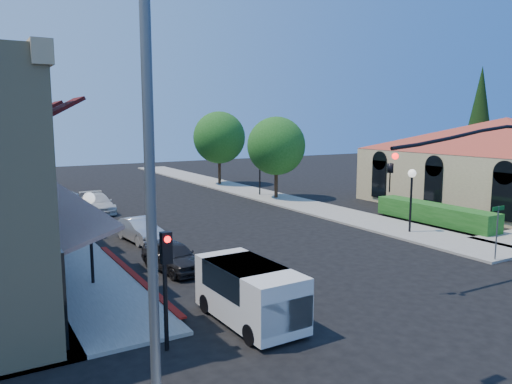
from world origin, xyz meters
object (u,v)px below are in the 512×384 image
cobra_streetlight (168,171)px  lamppost_right_near (412,185)px  secondary_signal (166,269)px  parked_car_d (68,200)px  street_tree_b (219,138)px  signal_mast_arm (492,173)px  street_tree_a (276,146)px  conifer_far (479,118)px  lamppost_right_far (260,163)px  white_van (250,290)px  parked_car_a (173,256)px  lamppost_left_far (38,177)px  lamppost_left_near (90,215)px  parked_car_b (140,230)px  parked_car_c (97,203)px  street_name_sign (497,224)px

cobra_streetlight → lamppost_right_near: (17.65, 10.00, -2.53)m
secondary_signal → parked_car_d: 24.72m
street_tree_b → signal_mast_arm: bearing=-95.5°
street_tree_a → conifer_far: bearing=-11.8°
cobra_streetlight → lamppost_right_far: size_ratio=2.61×
parked_car_d → lamppost_right_near: bearing=-46.8°
lamppost_right_near → lamppost_right_far: (0.00, 16.00, 0.00)m
white_van → parked_car_a: (-0.08, 6.28, -0.43)m
street_tree_a → lamppost_left_far: bearing=180.0°
lamppost_left_near → parked_car_b: size_ratio=0.98×
lamppost_left_far → parked_car_b: 9.19m
conifer_far → lamppost_left_near: (-36.50, -10.00, -3.62)m
street_tree_a → lamppost_right_far: bearing=98.5°
lamppost_right_far → parked_car_b: size_ratio=0.98×
cobra_streetlight → parked_car_d: (2.95, 28.00, -4.70)m
street_tree_a → lamppost_left_near: bearing=-141.0°
lamppost_right_near → parked_car_b: (-13.30, 5.86, -2.13)m
secondary_signal → lamppost_right_far: lamppost_right_far is taller
street_tree_b → cobra_streetlight: bearing=-117.8°
cobra_streetlight → parked_car_a: size_ratio=2.57×
lamppost_right_far → parked_car_c: size_ratio=0.81×
street_name_sign → cobra_streetlight: bearing=-165.8°
lamppost_left_far → conifer_far: bearing=-6.3°
lamppost_left_near → lamppost_left_far: size_ratio=1.00×
cobra_streetlight → parked_car_d: 28.54m
parked_car_c → cobra_streetlight: bearing=-98.9°
parked_car_d → parked_car_a: bearing=-82.8°
signal_mast_arm → lamppost_left_near: (-14.36, 6.50, -1.35)m
street_tree_a → street_tree_b: street_tree_b is taller
parked_car_d → street_name_sign: bearing=-56.1°
lamppost_right_near → white_van: (-13.61, -6.04, -1.69)m
street_tree_a → secondary_signal: size_ratio=1.95×
cobra_streetlight → white_van: size_ratio=2.26×
white_van → parked_car_c: (0.31, 21.21, -0.41)m
secondary_signal → parked_car_d: size_ratio=0.82×
street_tree_b → street_tree_a: bearing=-90.0°
signal_mast_arm → parked_car_b: 16.69m
conifer_far → secondary_signal: bearing=-155.3°
lamppost_left_near → conifer_far: bearing=15.3°
street_tree_b → parked_car_d: size_ratio=1.72×
lamppost_right_far → parked_car_d: 14.99m
parked_car_c → parked_car_d: size_ratio=1.08×
street_name_sign → parked_car_a: (-12.69, 6.03, -1.08)m
street_tree_a → cobra_streetlight: cobra_streetlight is taller
cobra_streetlight → parked_car_b: bearing=74.7°
lamppost_right_far → parked_car_c: bearing=-176.4°
lamppost_left_far → parked_car_b: lamppost_left_far is taller
lamppost_right_near → parked_car_d: 23.34m
conifer_far → parked_car_a: size_ratio=3.03×
white_van → parked_car_c: white_van is taller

